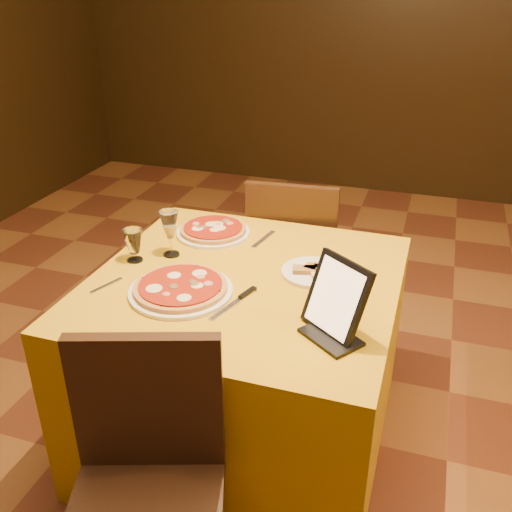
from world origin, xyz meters
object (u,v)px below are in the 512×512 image
(wine_glass, at_px, (170,233))
(water_glass, at_px, (134,246))
(main_table, at_px, (246,361))
(tablet, at_px, (336,297))
(pizza_near, at_px, (181,289))
(pizza_far, at_px, (213,231))
(chair_main_far, at_px, (296,258))

(wine_glass, bearing_deg, water_glass, -142.51)
(main_table, distance_m, tablet, 0.66)
(main_table, height_order, pizza_near, pizza_near)
(pizza_near, bearing_deg, pizza_far, 98.87)
(wine_glass, bearing_deg, chair_main_far, 63.96)
(chair_main_far, bearing_deg, water_glass, 54.75)
(pizza_near, xyz_separation_m, pizza_far, (-0.08, 0.49, 0.00))
(chair_main_far, height_order, tablet, tablet)
(chair_main_far, xyz_separation_m, pizza_far, (-0.26, -0.46, 0.31))
(water_glass, height_order, tablet, tablet)
(pizza_near, bearing_deg, chair_main_far, 79.32)
(chair_main_far, xyz_separation_m, wine_glass, (-0.34, -0.69, 0.39))
(main_table, height_order, pizza_far, pizza_far)
(chair_main_far, bearing_deg, main_table, 84.86)
(chair_main_far, height_order, pizza_near, chair_main_far)
(water_glass, bearing_deg, wine_glass, 37.49)
(pizza_far, bearing_deg, wine_glass, -109.35)
(water_glass, xyz_separation_m, tablet, (0.83, -0.23, 0.06))
(chair_main_far, relative_size, water_glass, 7.00)
(pizza_far, relative_size, water_glass, 2.41)
(chair_main_far, xyz_separation_m, water_glass, (-0.45, -0.78, 0.36))
(chair_main_far, distance_m, pizza_near, 1.01)
(water_glass, bearing_deg, tablet, -15.39)
(wine_glass, relative_size, water_glass, 1.46)
(tablet, bearing_deg, pizza_far, 175.16)
(main_table, relative_size, tablet, 4.51)
(water_glass, bearing_deg, pizza_near, -31.67)
(water_glass, relative_size, tablet, 0.53)
(tablet, bearing_deg, chair_main_far, 146.72)
(pizza_far, height_order, tablet, tablet)
(main_table, relative_size, chair_main_far, 1.21)
(wine_glass, relative_size, tablet, 0.78)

